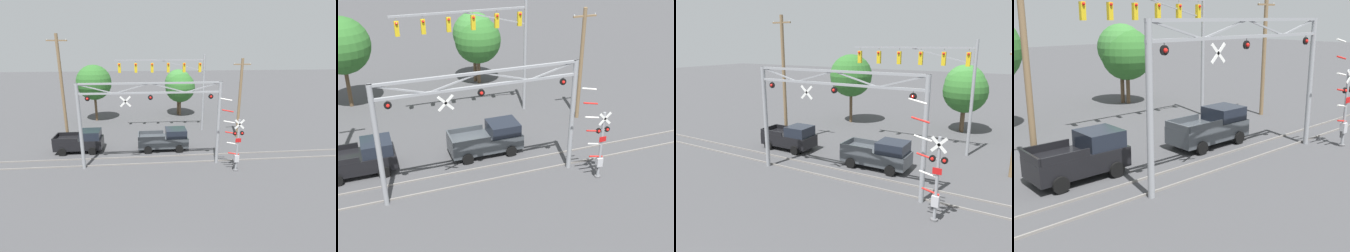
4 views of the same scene
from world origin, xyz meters
The scene contains 11 objects.
rail_track_near centered at (0.00, 13.01, 0.05)m, with size 80.00×0.08×0.10m, color gray.
rail_track_far centered at (0.00, 14.44, 0.05)m, with size 80.00×0.08×0.10m, color gray.
crossing_gantry centered at (-0.01, 12.73, 4.51)m, with size 11.31×0.30×6.94m.
crossing_signal_mast centered at (6.55, 11.13, 2.17)m, with size 2.03×0.35×5.96m.
traffic_signal_span centered at (3.45, 21.94, 6.26)m, with size 9.97×0.39×8.71m.
pickup_truck_lead centered at (1.47, 16.24, 1.00)m, with size 4.72×2.21×2.04m.
pickup_truck_following centered at (-6.46, 16.49, 1.00)m, with size 4.34×2.21×2.04m.
utility_pole_right centered at (9.56, 19.02, 4.35)m, with size 1.80×0.28×8.41m.
background_tree_beyond_span centered at (-6.84, 27.35, 5.08)m, with size 4.49×4.49×7.33m.
background_tree_far_left_verge centered at (4.45, 29.54, 4.56)m, with size 3.84×3.84×6.49m.
background_tree_far_right_verge centered at (4.64, 29.00, 4.04)m, with size 4.18×4.18×6.14m.
Camera 2 is at (-5.83, -6.95, 14.02)m, focal length 45.00 mm.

